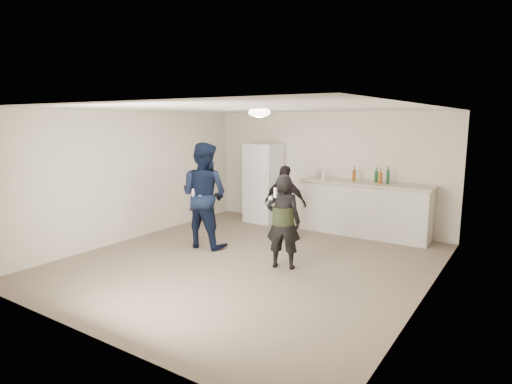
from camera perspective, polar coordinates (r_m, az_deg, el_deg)
The scene contains 21 objects.
floor at distance 7.20m, azimuth -0.89°, elevation -9.29°, with size 6.00×6.00×0.00m, color #6B5B4C.
ceiling at distance 6.81m, azimuth -0.94°, elevation 11.03°, with size 6.00×6.00×0.00m, color silver.
wall_back at distance 9.50m, azimuth 9.36°, elevation 2.94°, with size 6.00×6.00×0.00m, color beige.
wall_front at distance 4.78m, azimuth -21.72°, elevation -4.15°, with size 6.00×6.00×0.00m, color beige.
wall_left at distance 8.73m, azimuth -16.00°, elevation 2.12°, with size 6.00×6.00×0.00m, color beige.
wall_right at distance 5.83m, azimuth 22.02°, elevation -1.78°, with size 6.00×6.00×0.00m, color beige.
counter at distance 8.95m, azimuth 14.15°, elevation -2.33°, with size 2.60×0.56×1.05m, color beige.
counter_top at distance 8.86m, azimuth 14.29°, elevation 1.12°, with size 2.68×0.64×0.04m, color #C7B29A.
fridge at distance 9.85m, azimuth 1.00°, elevation 1.24°, with size 0.70×0.70×1.80m, color white.
fridge_handle at distance 9.34m, azimuth 1.24°, elevation 3.26°, with size 0.02×0.02×0.60m, color silver.
ceiling_dome at distance 7.06m, azimuth 0.45°, elevation 10.57°, with size 0.36×0.36×0.16m, color white.
shaker at distance 9.35m, azimuth 8.27°, elevation 2.40°, with size 0.08×0.08×0.17m, color silver.
man at distance 7.90m, azimuth -6.95°, elevation -0.42°, with size 0.94×0.73×1.93m, color #0E1B3C.
woman at distance 6.74m, azimuth 3.66°, elevation -3.96°, with size 0.55×0.36×1.50m, color black.
camo_shorts at distance 6.72m, azimuth 3.67°, elevation -3.15°, with size 0.34×0.34×0.28m, color #273618.
spectator at distance 8.28m, azimuth 3.91°, elevation -1.53°, with size 0.86×0.36×1.47m, color black.
remote_man at distance 7.67m, azimuth -8.31°, elevation -0.11°, with size 0.04×0.04×0.15m, color silver.
nunchuk_man at distance 7.63m, azimuth -7.47°, elevation -0.68°, with size 0.07×0.07×0.07m, color white.
remote_woman at distance 6.43m, azimuth 2.59°, elevation -0.08°, with size 0.04×0.04×0.15m, color white.
nunchuk_woman at distance 6.52m, azimuth 1.97°, elevation -0.83°, with size 0.07×0.07×0.07m, color silver.
bottle_cluster at distance 8.87m, azimuth 14.44°, elevation 1.99°, with size 1.37×0.32×0.27m.
Camera 1 is at (3.84, -5.62, 2.33)m, focal length 30.00 mm.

